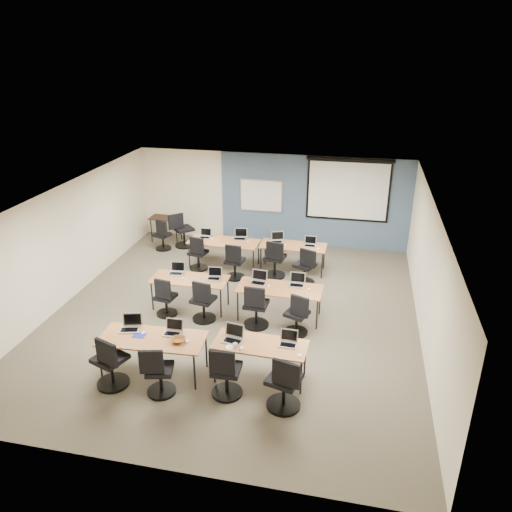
% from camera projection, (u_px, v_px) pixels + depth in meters
% --- Properties ---
extents(floor, '(8.00, 9.00, 0.02)m').
position_uv_depth(floor, '(235.00, 314.00, 11.21)').
color(floor, '#6B6354').
rests_on(floor, ground).
extents(ceiling, '(8.00, 9.00, 0.02)m').
position_uv_depth(ceiling, '(232.00, 199.00, 10.14)').
color(ceiling, white).
rests_on(ceiling, ground).
extents(wall_back, '(8.00, 0.04, 2.70)m').
position_uv_depth(wall_back, '(272.00, 199.00, 14.71)').
color(wall_back, beige).
rests_on(wall_back, ground).
extents(wall_front, '(8.00, 0.04, 2.70)m').
position_uv_depth(wall_front, '(149.00, 393.00, 6.64)').
color(wall_front, beige).
rests_on(wall_front, ground).
extents(wall_left, '(0.04, 9.00, 2.70)m').
position_uv_depth(wall_left, '(65.00, 244.00, 11.45)').
color(wall_left, beige).
rests_on(wall_left, ground).
extents(wall_right, '(0.04, 9.00, 2.70)m').
position_uv_depth(wall_right, '(428.00, 276.00, 9.90)').
color(wall_right, beige).
rests_on(wall_right, ground).
extents(blue_accent_panel, '(5.50, 0.04, 2.70)m').
position_uv_depth(blue_accent_panel, '(314.00, 202.00, 14.44)').
color(blue_accent_panel, '#3D5977').
rests_on(blue_accent_panel, wall_back).
extents(whiteboard, '(1.28, 0.03, 0.98)m').
position_uv_depth(whiteboard, '(261.00, 196.00, 14.66)').
color(whiteboard, '#ABB2B9').
rests_on(whiteboard, wall_back).
extents(projector_screen, '(2.40, 0.10, 1.82)m').
position_uv_depth(projector_screen, '(348.00, 186.00, 13.99)').
color(projector_screen, black).
rests_on(projector_screen, wall_back).
extents(training_table_front_left, '(1.92, 0.80, 0.73)m').
position_uv_depth(training_table_front_left, '(152.00, 340.00, 9.01)').
color(training_table_front_left, olive).
rests_on(training_table_front_left, floor).
extents(training_table_front_right, '(1.67, 0.70, 0.73)m').
position_uv_depth(training_table_front_right, '(260.00, 346.00, 8.83)').
color(training_table_front_right, '#9F663E').
rests_on(training_table_front_right, floor).
extents(training_table_mid_left, '(1.73, 0.72, 0.73)m').
position_uv_depth(training_table_mid_left, '(190.00, 280.00, 11.24)').
color(training_table_mid_left, '#9A5E35').
rests_on(training_table_mid_left, floor).
extents(training_table_mid_right, '(1.84, 0.77, 0.73)m').
position_uv_depth(training_table_mid_right, '(280.00, 290.00, 10.81)').
color(training_table_mid_right, '#976140').
rests_on(training_table_mid_right, floor).
extents(training_table_back_left, '(1.88, 0.78, 0.73)m').
position_uv_depth(training_table_back_left, '(224.00, 243.00, 13.32)').
color(training_table_back_left, brown).
rests_on(training_table_back_left, floor).
extents(training_table_back_right, '(1.72, 0.72, 0.73)m').
position_uv_depth(training_table_back_right, '(293.00, 247.00, 13.06)').
color(training_table_back_right, '#A6753F').
rests_on(training_table_back_right, floor).
extents(laptop_0, '(0.36, 0.30, 0.27)m').
position_uv_depth(laptop_0, '(131.00, 326.00, 9.25)').
color(laptop_0, silver).
rests_on(laptop_0, training_table_front_left).
extents(mouse_0, '(0.07, 0.10, 0.03)m').
position_uv_depth(mouse_0, '(143.00, 333.00, 9.12)').
color(mouse_0, white).
rests_on(mouse_0, training_table_front_left).
extents(task_chair_0, '(0.60, 0.58, 1.05)m').
position_uv_depth(task_chair_0, '(110.00, 366.00, 8.71)').
color(task_chair_0, black).
rests_on(task_chair_0, floor).
extents(laptop_1, '(0.32, 0.27, 0.25)m').
position_uv_depth(laptop_1, '(173.00, 330.00, 9.12)').
color(laptop_1, silver).
rests_on(laptop_1, training_table_front_left).
extents(mouse_1, '(0.08, 0.11, 0.04)m').
position_uv_depth(mouse_1, '(187.00, 341.00, 8.87)').
color(mouse_1, white).
rests_on(mouse_1, training_table_front_left).
extents(task_chair_1, '(0.50, 0.50, 0.98)m').
position_uv_depth(task_chair_1, '(158.00, 375.00, 8.52)').
color(task_chair_1, black).
rests_on(task_chair_1, floor).
extents(laptop_2, '(0.36, 0.30, 0.27)m').
position_uv_depth(laptop_2, '(233.00, 336.00, 8.91)').
color(laptop_2, '#ABABB7').
rests_on(laptop_2, training_table_front_right).
extents(mouse_2, '(0.06, 0.10, 0.04)m').
position_uv_depth(mouse_2, '(241.00, 348.00, 8.67)').
color(mouse_2, white).
rests_on(mouse_2, training_table_front_right).
extents(task_chair_2, '(0.54, 0.54, 1.02)m').
position_uv_depth(task_chair_2, '(226.00, 376.00, 8.48)').
color(task_chair_2, black).
rests_on(task_chair_2, floor).
extents(laptop_3, '(0.32, 0.27, 0.24)m').
position_uv_depth(laptop_3, '(288.00, 341.00, 8.79)').
color(laptop_3, '#A9A9B4').
rests_on(laptop_3, training_table_front_right).
extents(mouse_3, '(0.08, 0.11, 0.04)m').
position_uv_depth(mouse_3, '(300.00, 355.00, 8.47)').
color(mouse_3, white).
rests_on(mouse_3, training_table_front_right).
extents(task_chair_3, '(0.59, 0.58, 1.05)m').
position_uv_depth(task_chair_3, '(284.00, 387.00, 8.17)').
color(task_chair_3, black).
rests_on(task_chair_3, floor).
extents(laptop_4, '(0.33, 0.28, 0.25)m').
position_uv_depth(laptop_4, '(177.00, 271.00, 11.46)').
color(laptop_4, '#ACACAF').
rests_on(laptop_4, training_table_mid_left).
extents(mouse_4, '(0.06, 0.10, 0.03)m').
position_uv_depth(mouse_4, '(183.00, 278.00, 11.21)').
color(mouse_4, white).
rests_on(mouse_4, training_table_mid_left).
extents(task_chair_4, '(0.46, 0.46, 0.95)m').
position_uv_depth(task_chair_4, '(165.00, 300.00, 11.00)').
color(task_chair_4, black).
rests_on(task_chair_4, floor).
extents(laptop_5, '(0.31, 0.27, 0.24)m').
position_uv_depth(laptop_5, '(214.00, 276.00, 11.21)').
color(laptop_5, '#9C9CA8').
rests_on(laptop_5, training_table_mid_left).
extents(mouse_5, '(0.07, 0.11, 0.04)m').
position_uv_depth(mouse_5, '(224.00, 283.00, 10.99)').
color(mouse_5, white).
rests_on(mouse_5, training_table_mid_left).
extents(task_chair_5, '(0.52, 0.52, 1.00)m').
position_uv_depth(task_chair_5, '(203.00, 304.00, 10.79)').
color(task_chair_5, black).
rests_on(task_chair_5, floor).
extents(laptop_6, '(0.35, 0.30, 0.26)m').
position_uv_depth(laptop_6, '(259.00, 280.00, 11.01)').
color(laptop_6, '#BCBCBC').
rests_on(laptop_6, training_table_mid_right).
extents(mouse_6, '(0.08, 0.10, 0.03)m').
position_uv_depth(mouse_6, '(269.00, 286.00, 10.86)').
color(mouse_6, white).
rests_on(mouse_6, training_table_mid_right).
extents(task_chair_6, '(0.54, 0.54, 1.02)m').
position_uv_depth(task_chair_6, '(256.00, 309.00, 10.55)').
color(task_chair_6, black).
rests_on(task_chair_6, floor).
extents(laptop_7, '(0.34, 0.29, 0.26)m').
position_uv_depth(laptop_7, '(297.00, 282.00, 10.91)').
color(laptop_7, '#A3A3AA').
rests_on(laptop_7, training_table_mid_right).
extents(mouse_7, '(0.07, 0.10, 0.03)m').
position_uv_depth(mouse_7, '(309.00, 289.00, 10.72)').
color(mouse_7, white).
rests_on(mouse_7, training_table_mid_right).
extents(task_chair_7, '(0.51, 0.49, 0.97)m').
position_uv_depth(task_chair_7, '(297.00, 318.00, 10.28)').
color(task_chair_7, black).
rests_on(task_chair_7, floor).
extents(laptop_8, '(0.31, 0.26, 0.24)m').
position_uv_depth(laptop_8, '(205.00, 235.00, 13.54)').
color(laptop_8, silver).
rests_on(laptop_8, training_table_back_left).
extents(mouse_8, '(0.09, 0.11, 0.03)m').
position_uv_depth(mouse_8, '(212.00, 239.00, 13.43)').
color(mouse_8, white).
rests_on(mouse_8, training_table_back_left).
extents(task_chair_8, '(0.49, 0.49, 0.98)m').
position_uv_depth(task_chair_8, '(198.00, 256.00, 13.23)').
color(task_chair_8, black).
rests_on(task_chair_8, floor).
extents(laptop_9, '(0.35, 0.30, 0.27)m').
position_uv_depth(laptop_9, '(240.00, 236.00, 13.45)').
color(laptop_9, silver).
rests_on(laptop_9, training_table_back_left).
extents(mouse_9, '(0.07, 0.10, 0.03)m').
position_uv_depth(mouse_9, '(248.00, 241.00, 13.25)').
color(mouse_9, white).
rests_on(mouse_9, training_table_back_left).
extents(task_chair_9, '(0.50, 0.50, 0.99)m').
position_uv_depth(task_chair_9, '(234.00, 264.00, 12.71)').
color(task_chair_9, black).
rests_on(task_chair_9, floor).
extents(laptop_10, '(0.34, 0.29, 0.26)m').
position_uv_depth(laptop_10, '(277.00, 239.00, 13.25)').
color(laptop_10, '#B4B4BA').
rests_on(laptop_10, training_table_back_right).
extents(mouse_10, '(0.06, 0.09, 0.03)m').
position_uv_depth(mouse_10, '(285.00, 245.00, 13.03)').
color(mouse_10, white).
rests_on(mouse_10, training_table_back_right).
extents(task_chair_10, '(0.56, 0.56, 1.03)m').
position_uv_depth(task_chair_10, '(275.00, 262.00, 12.79)').
color(task_chair_10, black).
rests_on(task_chair_10, floor).
extents(laptop_11, '(0.31, 0.26, 0.24)m').
position_uv_depth(laptop_11, '(310.00, 243.00, 13.00)').
color(laptop_11, '#AEAFBC').
rests_on(laptop_11, training_table_back_right).
extents(mouse_11, '(0.09, 0.11, 0.03)m').
position_uv_depth(mouse_11, '(318.00, 249.00, 12.79)').
color(mouse_11, white).
rests_on(mouse_11, training_table_back_right).
extents(task_chair_11, '(0.56, 0.53, 1.01)m').
position_uv_depth(task_chair_11, '(305.00, 269.00, 12.42)').
color(task_chair_11, black).
rests_on(task_chair_11, floor).
extents(blue_mousepad, '(0.22, 0.19, 0.01)m').
position_uv_depth(blue_mousepad, '(139.00, 335.00, 9.06)').
color(blue_mousepad, '#1E209C').
rests_on(blue_mousepad, training_table_front_left).
extents(snack_bowl, '(0.33, 0.33, 0.07)m').
position_uv_depth(snack_bowl, '(178.00, 340.00, 8.87)').
color(snack_bowl, brown).
rests_on(snack_bowl, training_table_front_left).
extents(snack_plate, '(0.18, 0.18, 0.01)m').
position_uv_depth(snack_plate, '(230.00, 347.00, 8.70)').
color(snack_plate, white).
rests_on(snack_plate, training_table_front_right).
extents(coffee_cup, '(0.08, 0.08, 0.06)m').
position_uv_depth(coffee_cup, '(235.00, 345.00, 8.69)').
color(coffee_cup, silver).
rests_on(coffee_cup, snack_plate).
extents(utility_table, '(0.92, 0.51, 0.75)m').
position_uv_depth(utility_table, '(166.00, 220.00, 15.06)').
color(utility_table, '#321F11').
rests_on(utility_table, floor).
extents(spare_chair_a, '(0.68, 0.57, 1.04)m').
position_uv_depth(spare_chair_a, '(182.00, 233.00, 14.72)').
color(spare_chair_a, black).
rests_on(spare_chair_a, floor).
extents(spare_chair_b, '(0.48, 0.46, 0.95)m').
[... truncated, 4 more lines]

